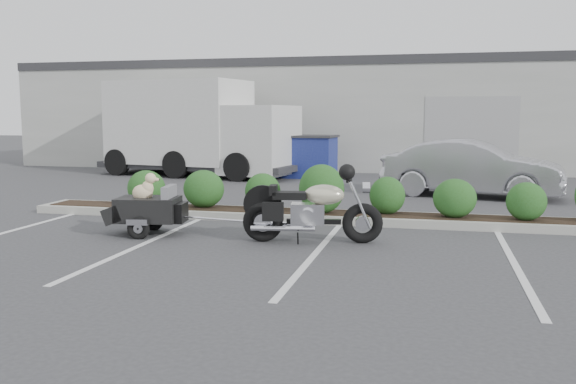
% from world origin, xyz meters
% --- Properties ---
extents(ground, '(90.00, 90.00, 0.00)m').
position_xyz_m(ground, '(0.00, 0.00, 0.00)').
color(ground, '#38383A').
rests_on(ground, ground).
extents(planter_kerb, '(12.00, 1.00, 0.15)m').
position_xyz_m(planter_kerb, '(1.00, 2.20, 0.07)').
color(planter_kerb, '#9E9E93').
rests_on(planter_kerb, ground).
extents(building, '(26.00, 10.00, 4.00)m').
position_xyz_m(building, '(0.00, 17.00, 2.00)').
color(building, '#9EA099').
rests_on(building, ground).
extents(motorcycle, '(2.18, 0.86, 1.26)m').
position_xyz_m(motorcycle, '(1.00, 0.15, 0.50)').
color(motorcycle, black).
rests_on(motorcycle, ground).
extents(pet_trailer, '(1.77, 1.00, 1.04)m').
position_xyz_m(pet_trailer, '(-1.79, 0.17, 0.44)').
color(pet_trailer, black).
rests_on(pet_trailer, ground).
extents(sedan, '(4.45, 2.31, 1.40)m').
position_xyz_m(sedan, '(3.73, 6.40, 0.70)').
color(sedan, '#A8A7AE').
rests_on(sedan, ground).
extents(dumpster, '(2.13, 1.53, 1.35)m').
position_xyz_m(dumpster, '(-1.24, 10.15, 0.68)').
color(dumpster, navy).
rests_on(dumpster, ground).
extents(delivery_truck, '(7.07, 3.46, 3.10)m').
position_xyz_m(delivery_truck, '(-4.73, 9.84, 1.49)').
color(delivery_truck, silver).
rests_on(delivery_truck, ground).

